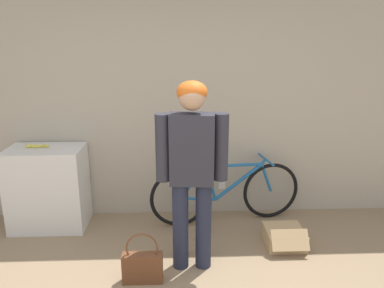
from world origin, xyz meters
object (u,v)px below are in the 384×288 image
(banana, at_px, (37,146))
(person, at_px, (192,162))
(cardboard_box, at_px, (284,237))
(bicycle, at_px, (226,192))
(handbag, at_px, (143,266))

(banana, bearing_deg, person, -28.42)
(person, xyz_separation_m, cardboard_box, (0.95, 0.33, -0.92))
(person, distance_m, bicycle, 1.16)
(banana, bearing_deg, handbag, -42.64)
(banana, xyz_separation_m, cardboard_box, (2.57, -0.55, -0.83))
(bicycle, xyz_separation_m, handbag, (-0.86, -1.07, -0.21))
(person, relative_size, bicycle, 0.99)
(handbag, bearing_deg, banana, 137.36)
(banana, height_order, handbag, banana)
(person, bearing_deg, cardboard_box, 23.53)
(handbag, bearing_deg, person, 26.68)
(banana, relative_size, handbag, 0.60)
(bicycle, distance_m, cardboard_box, 0.80)
(handbag, bearing_deg, cardboard_box, 21.42)
(person, xyz_separation_m, bicycle, (0.42, 0.86, -0.65))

